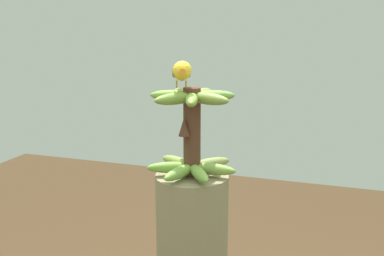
{
  "coord_description": "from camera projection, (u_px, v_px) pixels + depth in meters",
  "views": [
    {
      "loc": [
        1.29,
        0.43,
        1.84
      ],
      "look_at": [
        0.0,
        0.0,
        1.53
      ],
      "focal_mm": 40.98,
      "sensor_mm": 36.0,
      "label": 1
    }
  ],
  "objects": [
    {
      "name": "perched_bird",
      "position": [
        182.0,
        72.0,
        1.33
      ],
      "size": [
        0.2,
        0.1,
        0.09
      ],
      "color": "#C68933",
      "rests_on": "banana_bunch"
    },
    {
      "name": "banana_bunch",
      "position": [
        192.0,
        132.0,
        1.39
      ],
      "size": [
        0.29,
        0.29,
        0.29
      ],
      "color": "#4C2D1E",
      "rests_on": "banana_tree"
    }
  ]
}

